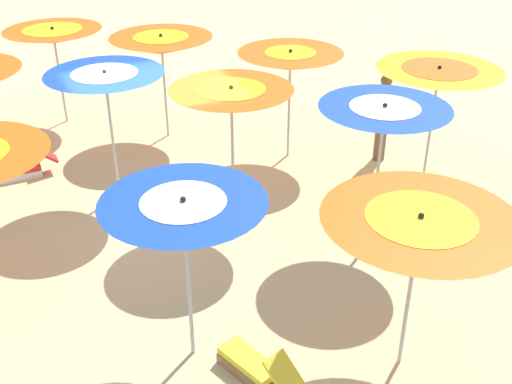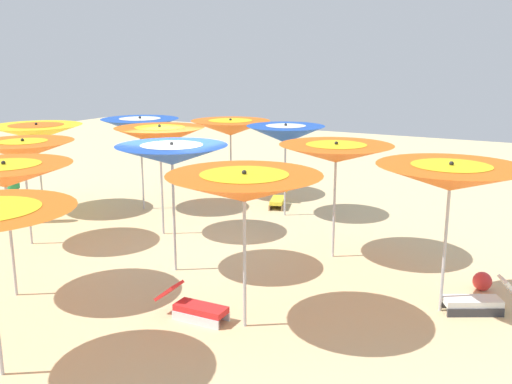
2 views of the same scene
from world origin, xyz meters
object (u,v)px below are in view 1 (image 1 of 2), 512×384
at_px(beach_umbrella_10, 290,61).
at_px(beach_umbrella_11, 438,78).
at_px(beach_umbrella_2, 184,217).
at_px(lounger_2, 23,167).
at_px(beach_umbrella_3, 419,233).
at_px(beach_umbrella_6, 231,101).
at_px(beach_umbrella_8, 53,36).
at_px(lounger_0, 255,365).
at_px(beach_umbrella_9, 161,45).
at_px(beachgoer_0, 383,116).
at_px(beach_umbrella_7, 384,118).
at_px(beach_umbrella_5, 106,83).

bearing_deg(beach_umbrella_10, beach_umbrella_11, -47.19).
distance_m(beach_umbrella_2, lounger_2, 6.49).
height_order(beach_umbrella_3, beach_umbrella_6, beach_umbrella_6).
relative_size(beach_umbrella_8, lounger_0, 1.74).
bearing_deg(beach_umbrella_3, beach_umbrella_9, 93.21).
bearing_deg(lounger_0, beach_umbrella_6, -37.68).
relative_size(beach_umbrella_11, lounger_0, 1.78).
height_order(beach_umbrella_3, beachgoer_0, beach_umbrella_3).
relative_size(beach_umbrella_3, beach_umbrella_9, 0.97).
relative_size(beach_umbrella_9, lounger_0, 1.79).
bearing_deg(lounger_2, beach_umbrella_2, 101.25).
height_order(lounger_2, beachgoer_0, beachgoer_0).
height_order(beach_umbrella_7, beach_umbrella_11, beach_umbrella_7).
bearing_deg(beach_umbrella_7, beach_umbrella_9, 107.01).
bearing_deg(beach_umbrella_10, beach_umbrella_6, -137.42).
bearing_deg(beach_umbrella_8, lounger_2, -117.19).
distance_m(beach_umbrella_2, beachgoer_0, 6.71).
xyz_separation_m(beach_umbrella_3, lounger_0, (-1.79, 0.54, -1.76)).
xyz_separation_m(beach_umbrella_5, beach_umbrella_7, (3.41, -3.31, -0.02)).
height_order(beach_umbrella_3, beach_umbrella_5, beach_umbrella_5).
relative_size(beach_umbrella_2, beach_umbrella_10, 1.02).
height_order(beach_umbrella_5, beach_umbrella_6, beach_umbrella_6).
bearing_deg(lounger_2, beach_umbrella_11, 152.80).
bearing_deg(beach_umbrella_6, beach_umbrella_11, -2.35).
bearing_deg(beach_umbrella_5, beach_umbrella_10, 2.72).
bearing_deg(lounger_0, beach_umbrella_11, -76.00).
distance_m(beach_umbrella_2, beach_umbrella_6, 3.27).
relative_size(beach_umbrella_2, beach_umbrella_7, 0.96).
xyz_separation_m(beach_umbrella_3, beachgoer_0, (3.17, 4.97, -0.99)).
bearing_deg(lounger_0, beach_umbrella_10, -49.82).
bearing_deg(beach_umbrella_9, beach_umbrella_7, -72.99).
height_order(beach_umbrella_10, beach_umbrella_11, beach_umbrella_11).
height_order(beach_umbrella_11, lounger_2, beach_umbrella_11).
bearing_deg(beach_umbrella_6, beach_umbrella_9, 88.38).
distance_m(beach_umbrella_5, lounger_0, 5.62).
relative_size(beach_umbrella_7, lounger_0, 1.89).
xyz_separation_m(beach_umbrella_2, beachgoer_0, (5.51, 3.68, -1.10)).
distance_m(beach_umbrella_9, lounger_0, 7.83).
xyz_separation_m(beach_umbrella_11, lounger_0, (-5.26, -3.32, -1.87)).
relative_size(beach_umbrella_7, beachgoer_0, 1.33).
height_order(beach_umbrella_2, lounger_2, beach_umbrella_2).
relative_size(beach_umbrella_7, lounger_2, 2.07).
height_order(beach_umbrella_9, beachgoer_0, beach_umbrella_9).
bearing_deg(beach_umbrella_6, beach_umbrella_3, -82.04).
relative_size(lounger_0, lounger_2, 1.09).
bearing_deg(beach_umbrella_2, beach_umbrella_10, 50.29).
distance_m(beach_umbrella_7, beachgoer_0, 3.39).
relative_size(beach_umbrella_7, beach_umbrella_11, 1.06).
distance_m(beach_umbrella_11, lounger_0, 6.49).
relative_size(beach_umbrella_3, beach_umbrella_8, 1.00).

